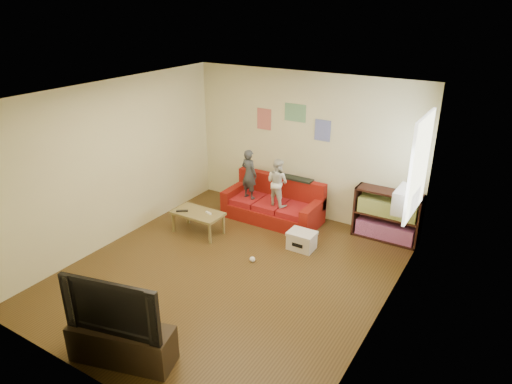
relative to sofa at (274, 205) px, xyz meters
The scene contains 17 objects.
room_shell 2.31m from the sofa, 80.45° to the right, with size 4.52×5.02×2.72m.
sofa is the anchor object (origin of this frame).
child_a 0.76m from the sofa, 160.28° to the right, with size 0.35×0.23×0.95m, color #34383D.
child_b 0.59m from the sofa, 47.56° to the right, with size 0.43×0.33×0.88m, color silver.
coffee_table 1.49m from the sofa, 125.27° to the right, with size 0.90×0.49×0.40m.
remote 1.74m from the sofa, 129.74° to the right, with size 0.21×0.05×0.02m, color black.
game_controller 1.34m from the sofa, 119.49° to the right, with size 0.13×0.04×0.03m, color white.
bookshelf 2.06m from the sofa, ahead, with size 1.12×0.33×0.89m.
window 2.92m from the sofa, ahead, with size 0.04×1.08×1.48m, color white.
ac_unit 2.59m from the sofa, ahead, with size 0.28×0.55×0.35m, color #B7B2A3.
artwork_left 1.64m from the sofa, 137.05° to the left, with size 0.30×0.01×0.40m, color #D87266.
artwork_center 1.75m from the sofa, 73.85° to the left, with size 0.42×0.01×0.32m, color #72B27F.
artwork_right 1.66m from the sofa, 34.71° to the left, with size 0.30×0.01×0.38m, color #727FCC.
file_box 1.23m from the sofa, 38.71° to the right, with size 0.45×0.34×0.31m.
tv_stand 4.13m from the sofa, 85.39° to the right, with size 1.20×0.40×0.45m, color #2F2317.
television 4.17m from the sofa, 85.39° to the right, with size 1.18×0.16×0.68m, color black.
tissue 1.63m from the sofa, 72.83° to the right, with size 0.09×0.09×0.09m, color white.
Camera 1 is at (3.43, -4.82, 3.84)m, focal length 32.00 mm.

